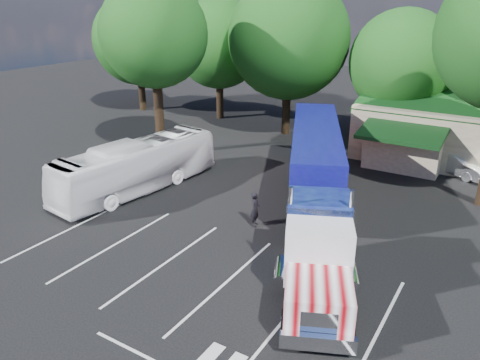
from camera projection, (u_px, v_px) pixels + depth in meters
The scene contains 11 objects.
ground at pixel (236, 214), 26.04m from camera, with size 120.00×120.00×0.00m, color black.
tree_row_a at pixel (138, 40), 47.20m from camera, with size 9.00×9.00×11.68m.
tree_row_b at pixel (219, 44), 43.86m from camera, with size 8.40×8.40×11.35m.
tree_row_c at pixel (289, 39), 38.36m from camera, with size 10.00×10.00×13.05m.
tree_row_d at pixel (402, 62), 35.54m from camera, with size 8.00×8.00×10.60m.
tree_near_left at pixel (154, 34), 32.67m from camera, with size 7.60×7.60×12.65m.
semi_truck at pixel (316, 172), 25.21m from camera, with size 10.78×20.15×4.38m.
woman at pixel (255, 209), 24.39m from camera, with size 0.69×0.45×1.88m, color black.
bicycle at pixel (322, 169), 31.32m from camera, with size 0.65×1.88×0.99m, color black.
tour_bus at pixel (137, 166), 28.67m from camera, with size 2.63×11.25×3.13m, color white.
silver_sedan at pixel (456, 163), 31.62m from camera, with size 1.65×4.74×1.56m, color #ACAEB4.
Camera 1 is at (12.51, -19.93, 11.32)m, focal length 35.00 mm.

